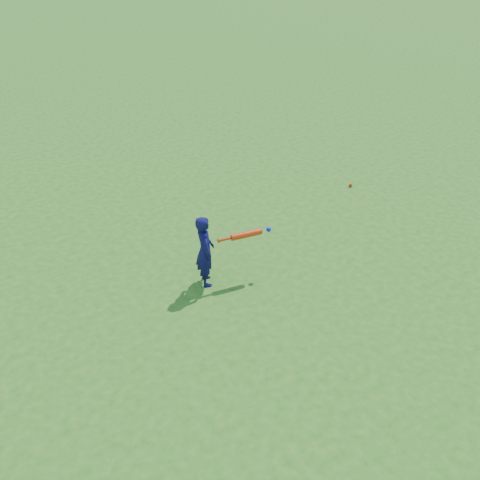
% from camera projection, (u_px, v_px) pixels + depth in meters
% --- Properties ---
extents(ground, '(80.00, 80.00, 0.00)m').
position_uv_depth(ground, '(238.00, 251.00, 7.92)').
color(ground, '#2A6718').
rests_on(ground, ground).
extents(child, '(0.35, 0.43, 1.02)m').
position_uv_depth(child, '(205.00, 251.00, 7.02)').
color(child, '#0F0E42').
rests_on(child, ground).
extents(ground_ball_red, '(0.06, 0.06, 0.06)m').
position_uv_depth(ground_ball_red, '(351.00, 185.00, 9.67)').
color(ground_ball_red, red).
rests_on(ground_ball_red, ground).
extents(bat_swing, '(0.76, 0.19, 0.09)m').
position_uv_depth(bat_swing, '(248.00, 234.00, 7.10)').
color(bat_swing, red).
rests_on(bat_swing, ground).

